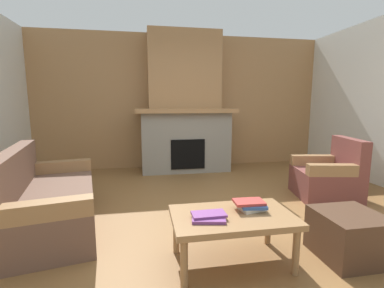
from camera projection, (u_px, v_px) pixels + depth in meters
ground at (221, 226)px, 2.96m from camera, size 9.00×9.00×0.00m
wall_back_wood_panel at (182, 102)px, 5.67m from camera, size 6.00×0.12×2.70m
fireplace at (185, 112)px, 5.34m from camera, size 1.90×0.82×2.70m
couch at (46, 201)px, 2.94m from camera, size 1.17×1.93×0.85m
armchair at (328, 177)px, 3.83m from camera, size 0.89×0.89×0.85m
coffee_table at (232, 220)px, 2.23m from camera, size 1.00×0.60×0.43m
ottoman at (349, 235)px, 2.34m from camera, size 0.52×0.52×0.40m
book_stack_near_edge at (209, 217)px, 2.13m from camera, size 0.29×0.23×0.04m
book_stack_center at (251, 205)px, 2.31m from camera, size 0.28×0.22×0.08m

